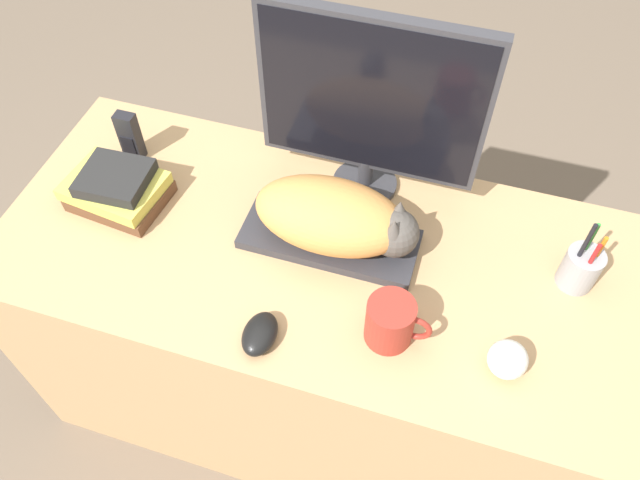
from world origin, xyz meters
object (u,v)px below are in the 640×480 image
(cat, at_px, (338,218))
(pen_cup, at_px, (581,268))
(computer_mouse, at_px, (260,334))
(phone, at_px, (130,136))
(coffee_mug, at_px, (391,322))
(book_stack, at_px, (117,188))
(keyboard, at_px, (330,239))
(monitor, at_px, (371,104))
(baseball, at_px, (508,360))

(cat, xyz_separation_m, pen_cup, (0.52, 0.06, -0.04))
(computer_mouse, height_order, phone, phone)
(pen_cup, relative_size, phone, 1.44)
(computer_mouse, xyz_separation_m, phone, (-0.49, 0.40, 0.05))
(coffee_mug, height_order, book_stack, coffee_mug)
(computer_mouse, distance_m, coffee_mug, 0.26)
(keyboard, height_order, computer_mouse, computer_mouse)
(monitor, relative_size, computer_mouse, 4.84)
(cat, distance_m, computer_mouse, 0.30)
(computer_mouse, bearing_deg, keyboard, 77.46)
(baseball, xyz_separation_m, book_stack, (-0.93, 0.17, 0.00))
(monitor, height_order, book_stack, monitor)
(keyboard, distance_m, cat, 0.08)
(book_stack, bearing_deg, monitor, 21.71)
(keyboard, relative_size, cat, 1.09)
(keyboard, relative_size, computer_mouse, 3.88)
(monitor, xyz_separation_m, computer_mouse, (-0.09, -0.47, -0.24))
(monitor, bearing_deg, cat, -93.81)
(baseball, bearing_deg, monitor, 134.74)
(book_stack, bearing_deg, coffee_mug, -13.42)
(computer_mouse, relative_size, phone, 0.76)
(phone, distance_m, book_stack, 0.15)
(monitor, bearing_deg, baseball, -45.26)
(coffee_mug, height_order, pen_cup, pen_cup)
(pen_cup, bearing_deg, monitor, 165.03)
(book_stack, bearing_deg, computer_mouse, -29.16)
(computer_mouse, height_order, pen_cup, pen_cup)
(monitor, height_order, baseball, monitor)
(computer_mouse, bearing_deg, pen_cup, 29.23)
(coffee_mug, xyz_separation_m, pen_cup, (0.35, 0.25, -0.00))
(monitor, distance_m, baseball, 0.59)
(pen_cup, bearing_deg, cat, -173.87)
(cat, xyz_separation_m, computer_mouse, (-0.08, -0.28, -0.07))
(monitor, xyz_separation_m, phone, (-0.58, -0.07, -0.19))
(computer_mouse, bearing_deg, coffee_mug, 19.11)
(cat, relative_size, coffee_mug, 2.72)
(cat, distance_m, coffee_mug, 0.26)
(keyboard, height_order, cat, cat)
(baseball, bearing_deg, coffee_mug, 178.75)
(monitor, xyz_separation_m, pen_cup, (0.51, -0.14, -0.21))
(keyboard, distance_m, book_stack, 0.52)
(phone, bearing_deg, monitor, 6.98)
(keyboard, bearing_deg, pen_cup, 5.92)
(phone, bearing_deg, coffee_mug, -23.02)
(cat, xyz_separation_m, monitor, (0.01, 0.19, 0.16))
(cat, bearing_deg, computer_mouse, -106.09)
(keyboard, height_order, pen_cup, pen_cup)
(monitor, distance_m, phone, 0.62)
(monitor, xyz_separation_m, book_stack, (-0.55, -0.22, -0.22))
(keyboard, xyz_separation_m, book_stack, (-0.52, -0.03, 0.03))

